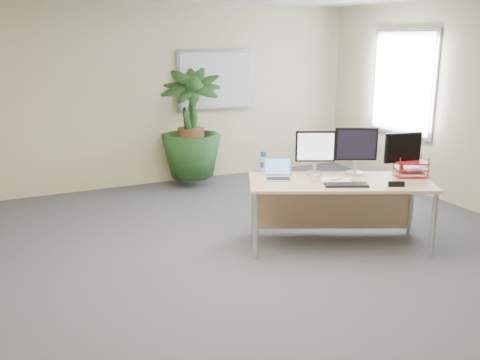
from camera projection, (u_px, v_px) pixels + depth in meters
name	position (u px, v px, depth m)	size (l,w,h in m)	color
floor	(268.00, 290.00, 4.80)	(8.00, 8.00, 0.00)	#434347
back_wall	(141.00, 96.00, 7.94)	(7.00, 0.04, 2.70)	beige
whiteboard	(216.00, 80.00, 8.35)	(1.30, 0.04, 0.95)	#A1A1A6
window	(403.00, 83.00, 7.84)	(0.04, 1.30, 1.55)	#A1A1A6
desk	(337.00, 192.00, 5.78)	(2.06, 1.53, 0.73)	tan
floor_plant	(191.00, 137.00, 8.00)	(0.84, 0.84, 1.50)	#173A15
monitor_left	(315.00, 150.00, 5.84)	(0.41, 0.22, 0.48)	#B5B5BA
monitor_right	(356.00, 148.00, 5.85)	(0.44, 0.23, 0.52)	#B5B5BA
monitor_dark	(403.00, 151.00, 5.80)	(0.42, 0.19, 0.47)	#B5B5BA
laptop	(278.00, 173.00, 5.72)	(0.38, 0.37, 0.22)	silver
keyboard	(346.00, 185.00, 5.43)	(0.44, 0.15, 0.02)	black
coffee_mug	(316.00, 178.00, 5.57)	(0.11, 0.07, 0.08)	silver
spiral_notebook	(336.00, 180.00, 5.63)	(0.30, 0.22, 0.01)	white
orange_pen	(337.00, 179.00, 5.62)	(0.01, 0.01, 0.15)	orange
yellow_highlighter	(359.00, 181.00, 5.59)	(0.02, 0.02, 0.13)	#F7FA1A
water_bottle	(263.00, 163.00, 5.89)	(0.06, 0.06, 0.25)	silver
letter_tray	(410.00, 170.00, 5.82)	(0.41, 0.37, 0.16)	#A5141B
stapler	(396.00, 184.00, 5.42)	(0.16, 0.04, 0.05)	black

